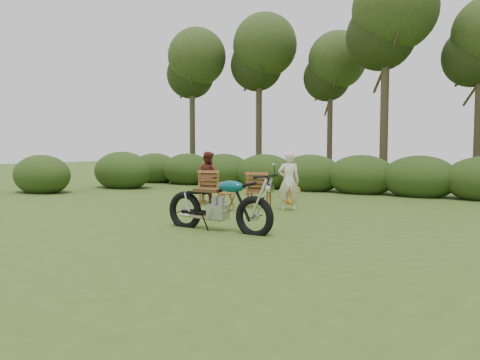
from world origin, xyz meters
The scene contains 10 objects.
ground centered at (0.00, 0.00, 0.00)m, with size 80.00×80.00×0.00m, color #38521B.
tree_line centered at (0.50, 9.74, 3.81)m, with size 22.52×11.62×8.14m.
motorcycle centered at (0.02, 0.04, 0.00)m, with size 2.34×0.89×1.34m, color #0A818D, non-canonical shape.
lawn_chair_right centered at (-1.11, 3.63, 0.00)m, with size 0.68×0.68×0.99m, color brown, non-canonical shape.
lawn_chair_left centered at (-2.67, 3.49, 0.00)m, with size 0.69×0.69×1.00m, color brown, non-canonical shape.
side_table centered at (-1.50, 2.61, 0.23)m, with size 0.45×0.38×0.47m, color brown, non-canonical shape.
cup centered at (-1.54, 2.61, 0.52)m, with size 0.12×0.12×0.10m, color #F0E9C6.
adult_a centered at (-0.15, 3.50, 0.00)m, with size 0.56×0.37×1.55m, color beige.
adult_b centered at (-3.03, 3.83, 0.00)m, with size 0.74×0.58×1.53m, color maroon.
child centered at (-0.72, 4.71, 0.00)m, with size 0.73×0.42×1.14m, color orange.
Camera 1 is at (5.36, -7.50, 1.66)m, focal length 35.00 mm.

